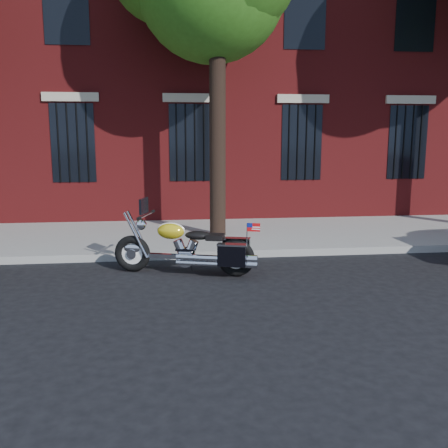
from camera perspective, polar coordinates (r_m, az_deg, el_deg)
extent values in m
plane|color=black|center=(8.59, -2.06, -6.15)|extent=(120.00, 120.00, 0.00)
cube|color=gray|center=(9.90, -2.70, -3.50)|extent=(40.00, 0.16, 0.15)
cube|color=gray|center=(11.73, -3.33, -1.34)|extent=(40.00, 3.60, 0.15)
cube|color=maroon|center=(18.64, -4.82, 21.24)|extent=(26.00, 10.00, 12.00)
cube|color=black|center=(13.34, -3.89, 9.24)|extent=(1.10, 0.14, 2.00)
cube|color=#B2A893|center=(13.35, -3.94, 14.18)|extent=(1.40, 0.20, 0.22)
cube|color=black|center=(13.72, -4.07, 23.59)|extent=(1.10, 0.14, 2.00)
cylinder|color=black|center=(13.26, -3.87, 9.23)|extent=(0.04, 0.04, 2.00)
cylinder|color=black|center=(11.18, -0.74, 10.62)|extent=(0.36, 0.36, 5.00)
torus|color=black|center=(9.02, -10.42, -3.33)|extent=(0.67, 0.33, 0.66)
torus|color=black|center=(8.57, 1.36, -3.88)|extent=(0.67, 0.33, 0.66)
cylinder|color=white|center=(9.02, -10.42, -3.33)|extent=(0.49, 0.19, 0.49)
cylinder|color=white|center=(8.57, 1.36, -3.88)|extent=(0.49, 0.19, 0.49)
ellipsoid|color=white|center=(9.00, -10.44, -2.73)|extent=(0.37, 0.22, 0.19)
ellipsoid|color=yellow|center=(8.54, 1.37, -3.12)|extent=(0.37, 0.23, 0.19)
cube|color=white|center=(8.75, -4.68, -3.75)|extent=(1.44, 0.51, 0.08)
cylinder|color=white|center=(8.74, -4.37, -3.88)|extent=(0.35, 0.26, 0.31)
cylinder|color=white|center=(8.47, -1.44, -4.25)|extent=(1.20, 0.43, 0.09)
ellipsoid|color=yellow|center=(8.71, -6.09, -0.81)|extent=(0.54, 0.40, 0.28)
ellipsoid|color=black|center=(8.60, -2.95, -1.30)|extent=(0.53, 0.40, 0.15)
cube|color=black|center=(8.79, 1.42, -2.80)|extent=(0.49, 0.28, 0.37)
cube|color=black|center=(8.30, 0.91, -3.58)|extent=(0.49, 0.28, 0.37)
cylinder|color=white|center=(8.79, -8.89, 1.04)|extent=(0.25, 0.74, 0.04)
sphere|color=white|center=(8.85, -9.46, -0.07)|extent=(0.24, 0.24, 0.20)
cube|color=black|center=(8.78, -9.16, 2.06)|extent=(0.15, 0.39, 0.27)
cube|color=red|center=(8.11, 3.40, -0.38)|extent=(0.21, 0.07, 0.14)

